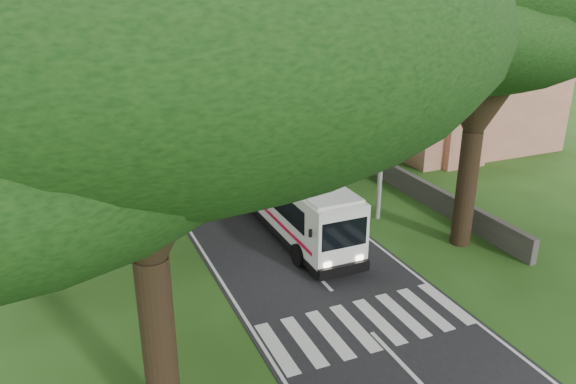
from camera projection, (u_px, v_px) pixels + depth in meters
ground at (338, 298)px, 21.77m from camera, size 140.00×140.00×0.00m
road at (185, 138)px, 43.17m from camera, size 8.00×120.00×0.04m
crosswalk at (364, 326)px, 20.06m from camera, size 8.00×3.00×0.01m
property_wall at (297, 122)px, 45.43m from camera, size 0.35×50.00×1.20m
church at (410, 66)px, 45.05m from camera, size 14.00×24.00×11.60m
pole_near at (382, 140)px, 27.43m from camera, size 1.60×0.24×8.00m
pole_mid at (246, 77)px, 44.56m from camera, size 1.60×0.24×8.00m
pole_far at (186, 48)px, 61.68m from camera, size 1.60×0.24×8.00m
tree_l_near at (128, 32)px, 11.75m from camera, size 15.29×15.29×13.92m
coach_bus at (288, 195)px, 27.20m from camera, size 2.67×11.13×3.28m
distant_car_a at (134, 97)px, 54.19m from camera, size 2.10×4.25×1.39m
distant_car_b at (109, 69)px, 70.03m from camera, size 2.86×4.80×1.49m
distant_car_c at (127, 66)px, 72.67m from camera, size 3.32×5.38×1.46m
pedestrian at (93, 212)px, 27.58m from camera, size 0.44×0.63×1.62m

